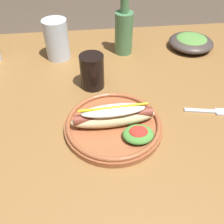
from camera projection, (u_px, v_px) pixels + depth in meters
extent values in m
cube|color=olive|center=(86.00, 118.00, 0.71)|extent=(1.42, 1.06, 0.04)
cylinder|color=olive|center=(205.00, 102.00, 1.34)|extent=(0.06, 0.06, 0.70)
cylinder|color=#9E5633|center=(113.00, 126.00, 0.65)|extent=(0.25, 0.25, 0.02)
torus|color=#9E5633|center=(113.00, 123.00, 0.65)|extent=(0.24, 0.24, 0.01)
ellipsoid|color=beige|center=(113.00, 118.00, 0.64)|extent=(0.21, 0.06, 0.04)
cylinder|color=brown|center=(113.00, 116.00, 0.63)|extent=(0.20, 0.04, 0.03)
ellipsoid|color=silver|center=(113.00, 110.00, 0.62)|extent=(0.16, 0.05, 0.02)
cylinder|color=yellow|center=(113.00, 107.00, 0.61)|extent=(0.17, 0.02, 0.01)
ellipsoid|color=#4C8C38|center=(138.00, 134.00, 0.61)|extent=(0.07, 0.06, 0.02)
ellipsoid|color=red|center=(139.00, 131.00, 0.60)|extent=(0.04, 0.04, 0.01)
cube|color=silver|center=(200.00, 111.00, 0.71)|extent=(0.09, 0.03, 0.00)
cube|color=silver|center=(222.00, 112.00, 0.70)|extent=(0.04, 0.03, 0.00)
cylinder|color=black|center=(92.00, 71.00, 0.76)|extent=(0.07, 0.07, 0.10)
cylinder|color=silver|center=(57.00, 40.00, 0.88)|extent=(0.08, 0.08, 0.14)
cylinder|color=#4C7F51|center=(124.00, 33.00, 0.90)|extent=(0.06, 0.06, 0.15)
cylinder|color=#4C7F51|center=(125.00, 2.00, 0.83)|extent=(0.03, 0.03, 0.07)
ellipsoid|color=#423833|center=(191.00, 42.00, 0.96)|extent=(0.16, 0.16, 0.04)
ellipsoid|color=#56893D|center=(192.00, 39.00, 0.95)|extent=(0.12, 0.12, 0.02)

